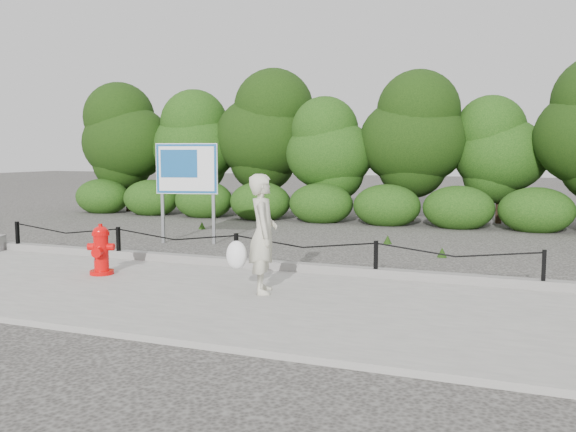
# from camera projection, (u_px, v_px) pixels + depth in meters

# --- Properties ---
(ground) EXTENTS (90.00, 90.00, 0.00)m
(ground) POSITION_uv_depth(u_px,v_px,m) (236.00, 271.00, 10.76)
(ground) COLOR #2D2B28
(ground) RESTS_ON ground
(sidewalk) EXTENTS (14.00, 4.00, 0.08)m
(sidewalk) POSITION_uv_depth(u_px,v_px,m) (176.00, 294.00, 8.90)
(sidewalk) COLOR gray
(sidewalk) RESTS_ON ground
(curb) EXTENTS (14.00, 0.22, 0.14)m
(curb) POSITION_uv_depth(u_px,v_px,m) (238.00, 263.00, 10.79)
(curb) COLOR slate
(curb) RESTS_ON sidewalk
(chain_barrier) EXTENTS (10.06, 0.06, 0.60)m
(chain_barrier) POSITION_uv_depth(u_px,v_px,m) (236.00, 246.00, 10.71)
(chain_barrier) COLOR black
(chain_barrier) RESTS_ON sidewalk
(treeline) EXTENTS (20.55, 3.77, 4.73)m
(treeline) POSITION_uv_depth(u_px,v_px,m) (368.00, 136.00, 18.73)
(treeline) COLOR black
(treeline) RESTS_ON ground
(fire_hydrant) EXTENTS (0.50, 0.50, 0.84)m
(fire_hydrant) POSITION_uv_depth(u_px,v_px,m) (101.00, 250.00, 10.06)
(fire_hydrant) COLOR red
(fire_hydrant) RESTS_ON sidewalk
(pedestrian) EXTENTS (0.81, 0.73, 1.71)m
(pedestrian) POSITION_uv_depth(u_px,v_px,m) (261.00, 235.00, 8.71)
(pedestrian) COLOR beige
(pedestrian) RESTS_ON sidewalk
(advertising_sign) EXTENTS (1.41, 0.43, 2.30)m
(advertising_sign) POSITION_uv_depth(u_px,v_px,m) (187.00, 173.00, 13.86)
(advertising_sign) COLOR slate
(advertising_sign) RESTS_ON ground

